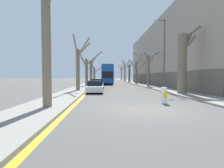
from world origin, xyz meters
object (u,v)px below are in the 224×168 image
at_px(street_tree_right_1, 148,68).
at_px(traffic_bollard, 164,95).
at_px(street_tree_left_2, 87,70).
at_px(street_tree_right_4, 125,71).
at_px(street_tree_left_0, 46,30).
at_px(street_tree_left_1, 78,66).
at_px(street_tree_right_5, 122,72).
at_px(street_tree_left_3, 91,70).
at_px(street_tree_right_2, 137,71).
at_px(street_tree_right_3, 129,72).
at_px(parked_car_0, 95,87).
at_px(parked_car_1, 97,84).
at_px(lamp_post, 163,52).
at_px(double_decker_bus, 107,73).
at_px(street_tree_right_0, 183,62).
at_px(parked_car_2, 98,83).
at_px(street_tree_left_4, 94,73).

height_order(street_tree_right_1, traffic_bollard, street_tree_right_1).
bearing_deg(street_tree_left_2, street_tree_right_4, 71.25).
xyz_separation_m(street_tree_left_0, traffic_bollard, (7.04, 1.84, -3.71)).
relative_size(street_tree_left_1, street_tree_right_5, 0.83).
relative_size(street_tree_left_2, traffic_bollard, 5.93).
distance_m(street_tree_left_3, street_tree_right_2, 11.32).
bearing_deg(street_tree_right_3, street_tree_left_2, -117.93).
xyz_separation_m(parked_car_0, traffic_bollard, (4.94, -8.11, -0.09)).
xyz_separation_m(street_tree_right_1, street_tree_right_5, (0.29, 46.84, 0.32)).
relative_size(street_tree_left_3, street_tree_right_1, 1.06).
xyz_separation_m(street_tree_right_4, parked_car_1, (-8.90, -39.84, -2.95)).
distance_m(street_tree_left_2, street_tree_left_3, 11.43).
bearing_deg(street_tree_left_0, street_tree_right_1, 62.32).
bearing_deg(lamp_post, parked_car_0, -172.27).
height_order(double_decker_bus, parked_car_0, double_decker_bus).
distance_m(street_tree_right_1, parked_car_0, 13.68).
distance_m(street_tree_right_0, street_tree_right_5, 59.58).
relative_size(parked_car_1, traffic_bollard, 4.10).
relative_size(street_tree_right_5, traffic_bollard, 7.04).
bearing_deg(street_tree_left_1, street_tree_right_1, 38.21).
bearing_deg(street_tree_left_2, parked_car_2, -25.64).
xyz_separation_m(street_tree_right_5, lamp_post, (-0.79, -56.10, 1.18)).
xyz_separation_m(street_tree_right_0, double_decker_bus, (-7.04, 25.00, -0.77)).
height_order(street_tree_right_3, parked_car_1, street_tree_right_3).
bearing_deg(street_tree_right_3, street_tree_left_3, -140.05).
bearing_deg(street_tree_left_4, parked_car_0, -86.63).
relative_size(street_tree_left_4, street_tree_right_3, 0.95).
bearing_deg(parked_car_1, traffic_bollard, -70.08).
bearing_deg(street_tree_right_2, lamp_post, -91.83).
bearing_deg(street_tree_left_4, street_tree_right_2, -53.53).
bearing_deg(street_tree_right_1, street_tree_right_4, 89.44).
bearing_deg(parked_car_1, street_tree_left_1, -120.71).
relative_size(street_tree_right_3, parked_car_2, 1.54).
relative_size(street_tree_left_4, parked_car_2, 1.47).
bearing_deg(street_tree_left_0, parked_car_1, 82.30).
relative_size(street_tree_left_1, street_tree_right_1, 1.01).
relative_size(street_tree_left_4, double_decker_bus, 0.55).
height_order(street_tree_right_4, parked_car_1, street_tree_right_4).
xyz_separation_m(street_tree_right_2, parked_car_2, (-8.70, -9.55, -2.37)).
bearing_deg(traffic_bollard, street_tree_right_0, 55.88).
distance_m(street_tree_left_3, parked_car_2, 12.94).
bearing_deg(street_tree_right_0, street_tree_right_4, 89.90).
xyz_separation_m(street_tree_left_3, parked_car_2, (2.23, -12.46, -2.69)).
bearing_deg(street_tree_left_1, parked_car_2, 77.72).
relative_size(street_tree_right_0, parked_car_0, 1.54).
bearing_deg(street_tree_left_2, parked_car_1, -73.36).
distance_m(street_tree_left_2, street_tree_right_3, 23.37).
distance_m(street_tree_left_1, street_tree_right_1, 13.60).
bearing_deg(street_tree_left_3, lamp_post, -65.99).
xyz_separation_m(street_tree_left_0, street_tree_right_4, (10.99, 55.32, -0.62)).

